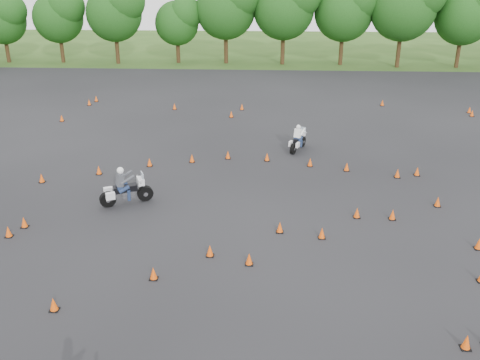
{
  "coord_description": "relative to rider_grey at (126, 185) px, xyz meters",
  "views": [
    {
      "loc": [
        1.19,
        -18.65,
        10.55
      ],
      "look_at": [
        0.0,
        4.0,
        1.2
      ],
      "focal_mm": 40.0,
      "sensor_mm": 36.0,
      "label": 1
    }
  ],
  "objects": [
    {
      "name": "traffic_cones",
      "position": [
        5.28,
        1.96,
        -0.74
      ],
      "size": [
        36.32,
        32.95,
        0.45
      ],
      "color": "#F0510A",
      "rests_on": "asphalt_pad"
    },
    {
      "name": "rider_grey",
      "position": [
        0.0,
        0.0,
        0.0
      ],
      "size": [
        2.57,
        1.79,
        1.92
      ],
      "primitive_type": null,
      "rotation": [
        0.0,
        0.0,
        0.46
      ],
      "color": "#414349",
      "rests_on": "ground"
    },
    {
      "name": "treeline",
      "position": [
        8.89,
        31.11,
        3.68
      ],
      "size": [
        87.03,
        32.48,
        10.54
      ],
      "color": "#194513",
      "rests_on": "ground"
    },
    {
      "name": "rider_white",
      "position": [
        8.33,
        8.02,
        -0.14
      ],
      "size": [
        1.47,
        2.2,
        1.64
      ],
      "primitive_type": null,
      "rotation": [
        0.0,
        0.0,
        1.15
      ],
      "color": "white",
      "rests_on": "ground"
    },
    {
      "name": "ground",
      "position": [
        5.28,
        -3.74,
        -0.97
      ],
      "size": [
        140.0,
        140.0,
        0.0
      ],
      "primitive_type": "plane",
      "color": "#2D5119",
      "rests_on": "ground"
    },
    {
      "name": "asphalt_pad",
      "position": [
        5.28,
        2.26,
        -0.96
      ],
      "size": [
        62.0,
        62.0,
        0.0
      ],
      "primitive_type": "plane",
      "color": "black",
      "rests_on": "ground"
    }
  ]
}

